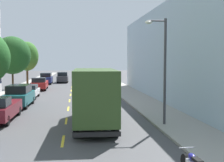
% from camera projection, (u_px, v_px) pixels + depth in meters
% --- Properties ---
extents(ground_plane, '(160.00, 160.00, 0.00)m').
position_uv_depth(ground_plane, '(71.00, 92.00, 37.61)').
color(ground_plane, '#424244').
extents(sidewalk_left, '(3.20, 120.00, 0.14)m').
position_uv_depth(sidewalk_left, '(10.00, 94.00, 34.76)').
color(sidewalk_left, '#99968E').
rests_on(sidewalk_left, ground_plane).
extents(sidewalk_right, '(3.20, 120.00, 0.14)m').
position_uv_depth(sidewalk_right, '(128.00, 93.00, 36.48)').
color(sidewalk_right, '#99968E').
rests_on(sidewalk_right, ground_plane).
extents(lane_centerline_dashes, '(0.14, 47.20, 0.01)m').
position_uv_depth(lane_centerline_dashes, '(70.00, 97.00, 32.16)').
color(lane_centerline_dashes, yellow).
rests_on(lane_centerline_dashes, ground_plane).
extents(apartment_block_opposite, '(10.00, 36.00, 9.41)m').
position_uv_depth(apartment_block_opposite, '(208.00, 54.00, 29.03)').
color(apartment_block_opposite, '#9EB7CC').
rests_on(apartment_block_opposite, ground_plane).
extents(street_tree_third, '(4.05, 4.05, 6.62)m').
position_uv_depth(street_tree_third, '(12.00, 55.00, 32.70)').
color(street_tree_third, '#47331E').
rests_on(street_tree_third, sidewalk_left).
extents(street_tree_farthest, '(3.29, 3.29, 6.65)m').
position_uv_depth(street_tree_farthest, '(27.00, 56.00, 42.48)').
color(street_tree_farthest, '#47331E').
rests_on(street_tree_farthest, sidewalk_left).
extents(street_lamp, '(1.35, 0.28, 6.48)m').
position_uv_depth(street_lamp, '(163.00, 63.00, 17.89)').
color(street_lamp, '#38383D').
rests_on(street_lamp, sidewalk_right).
extents(delivery_box_truck, '(2.63, 8.13, 3.55)m').
position_uv_depth(delivery_box_truck, '(94.00, 94.00, 18.02)').
color(delivery_box_truck, '#2D471E').
rests_on(delivery_box_truck, ground_plane).
extents(parked_pickup_orange, '(2.11, 5.34, 1.73)m').
position_uv_depth(parked_pickup_orange, '(101.00, 81.00, 45.14)').
color(parked_pickup_orange, orange).
rests_on(parked_pickup_orange, ground_plane).
extents(parked_suv_navy, '(2.02, 4.83, 1.93)m').
position_uv_depth(parked_suv_navy, '(46.00, 78.00, 50.42)').
color(parked_suv_navy, navy).
rests_on(parked_suv_navy, ground_plane).
extents(parked_suv_teal, '(2.08, 4.85, 1.93)m').
position_uv_depth(parked_suv_teal, '(19.00, 95.00, 25.81)').
color(parked_suv_teal, '#195B60').
rests_on(parked_suv_teal, ground_plane).
extents(parked_pickup_red, '(2.15, 5.36, 1.73)m').
position_uv_depth(parked_pickup_red, '(40.00, 84.00, 40.47)').
color(parked_pickup_red, '#AD1E1E').
rests_on(parked_pickup_red, ground_plane).
extents(parked_hatchback_champagne, '(1.85, 4.05, 1.50)m').
position_uv_depth(parked_hatchback_champagne, '(96.00, 78.00, 56.58)').
color(parked_hatchback_champagne, tan).
rests_on(parked_hatchback_champagne, ground_plane).
extents(parked_sedan_white, '(1.80, 4.50, 1.43)m').
position_uv_depth(parked_sedan_white, '(29.00, 91.00, 31.63)').
color(parked_sedan_white, silver).
rests_on(parked_sedan_white, ground_plane).
extents(moving_charcoal_sedan, '(1.95, 4.80, 1.93)m').
position_uv_depth(moving_charcoal_sedan, '(63.00, 77.00, 53.78)').
color(moving_charcoal_sedan, '#333338').
rests_on(moving_charcoal_sedan, ground_plane).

